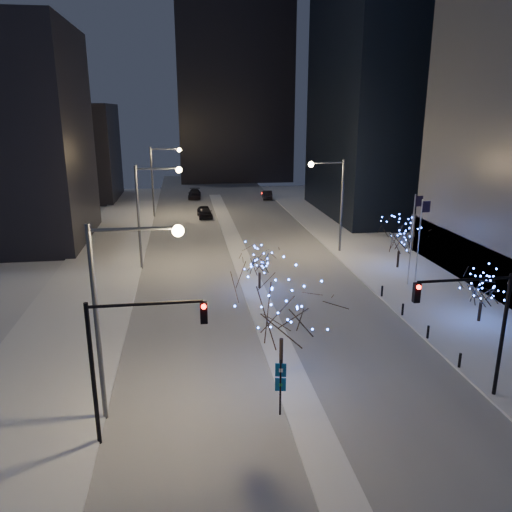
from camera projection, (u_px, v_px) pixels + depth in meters
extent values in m
plane|color=white|center=(309.00, 424.00, 24.59)|extent=(160.00, 160.00, 0.00)
cube|color=#9EA3AC|center=(235.00, 244.00, 57.83)|extent=(20.00, 130.00, 0.02)
cube|color=silver|center=(240.00, 255.00, 53.06)|extent=(2.00, 80.00, 0.15)
cube|color=silver|center=(415.00, 279.00, 45.65)|extent=(10.00, 90.00, 0.15)
cube|color=silver|center=(87.00, 295.00, 41.61)|extent=(8.00, 90.00, 0.15)
cube|color=black|center=(62.00, 153.00, 85.21)|extent=(18.00, 16.00, 16.00)
cube|color=black|center=(234.00, 81.00, 106.93)|extent=(24.00, 14.00, 42.00)
cylinder|color=#595E66|center=(97.00, 327.00, 23.69)|extent=(0.24, 0.24, 10.00)
cylinder|color=#595E66|center=(133.00, 229.00, 22.65)|extent=(4.00, 0.16, 0.16)
sphere|color=#F1C278|center=(178.00, 231.00, 22.98)|extent=(0.56, 0.56, 0.56)
cylinder|color=#595E66|center=(139.00, 219.00, 47.44)|extent=(0.24, 0.24, 10.00)
cylinder|color=#595E66|center=(157.00, 169.00, 46.40)|extent=(4.00, 0.16, 0.16)
sphere|color=#F1C278|center=(179.00, 170.00, 46.72)|extent=(0.56, 0.56, 0.56)
cylinder|color=#595E66|center=(152.00, 183.00, 71.18)|extent=(0.24, 0.24, 10.00)
cylinder|color=#595E66|center=(165.00, 149.00, 70.15)|extent=(4.00, 0.16, 0.16)
sphere|color=#F1C278|center=(179.00, 150.00, 70.47)|extent=(0.56, 0.56, 0.56)
cylinder|color=#595E66|center=(342.00, 207.00, 53.22)|extent=(0.24, 0.24, 10.00)
cylinder|color=#595E66|center=(327.00, 163.00, 51.66)|extent=(3.50, 0.16, 0.16)
sphere|color=#F1C278|center=(311.00, 164.00, 51.45)|extent=(0.56, 0.56, 0.56)
cylinder|color=black|center=(93.00, 376.00, 22.21)|extent=(0.20, 0.20, 7.00)
cylinder|color=black|center=(146.00, 304.00, 21.64)|extent=(5.00, 0.14, 0.14)
cube|color=black|center=(204.00, 313.00, 22.14)|extent=(0.32, 0.28, 1.00)
sphere|color=#FF0C05|center=(204.00, 307.00, 21.87)|extent=(0.22, 0.22, 0.22)
cylinder|color=black|center=(502.00, 337.00, 26.02)|extent=(0.20, 0.20, 7.00)
cylinder|color=black|center=(465.00, 280.00, 24.75)|extent=(5.00, 0.14, 0.14)
cube|color=black|center=(417.00, 293.00, 24.55)|extent=(0.32, 0.28, 1.00)
sphere|color=#FF0C05|center=(419.00, 287.00, 24.29)|extent=(0.22, 0.22, 0.22)
cylinder|color=silver|center=(418.00, 248.00, 40.44)|extent=(0.10, 0.10, 8.00)
cube|color=black|center=(426.00, 207.00, 39.53)|extent=(0.70, 0.03, 0.90)
cylinder|color=silver|center=(411.00, 240.00, 42.89)|extent=(0.10, 0.10, 8.00)
cube|color=black|center=(419.00, 201.00, 41.99)|extent=(0.70, 0.03, 0.90)
cylinder|color=black|center=(460.00, 360.00, 29.64)|extent=(0.16, 0.16, 0.90)
cylinder|color=black|center=(428.00, 332.00, 33.44)|extent=(0.16, 0.16, 0.90)
cylinder|color=black|center=(403.00, 309.00, 37.24)|extent=(0.16, 0.16, 0.90)
cylinder|color=black|center=(382.00, 291.00, 41.04)|extent=(0.16, 0.16, 0.90)
imported|color=black|center=(205.00, 212.00, 72.00)|extent=(2.24, 4.95, 1.65)
imported|color=black|center=(267.00, 195.00, 87.28)|extent=(1.96, 4.63, 1.49)
imported|color=black|center=(195.00, 194.00, 87.80)|extent=(2.46, 5.40, 1.53)
cylinder|color=black|center=(281.00, 357.00, 28.64)|extent=(0.22, 0.22, 2.26)
cylinder|color=black|center=(259.00, 280.00, 42.85)|extent=(0.22, 0.22, 1.40)
cylinder|color=black|center=(480.00, 312.00, 36.15)|extent=(0.22, 0.22, 1.40)
cylinder|color=black|center=(398.00, 259.00, 48.58)|extent=(0.22, 0.22, 1.63)
cylinder|color=black|center=(280.00, 388.00, 24.92)|extent=(0.11, 0.11, 3.12)
cube|color=#0D5591|center=(281.00, 370.00, 24.65)|extent=(0.55, 0.20, 0.71)
cube|color=#0D5591|center=(280.00, 384.00, 24.87)|extent=(0.55, 0.20, 0.71)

